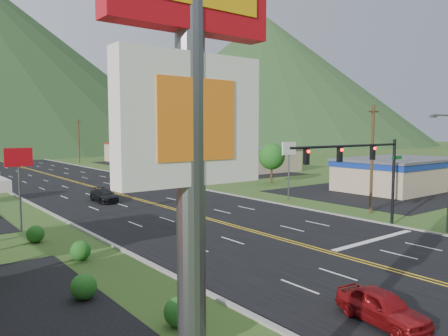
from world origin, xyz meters
TOP-DOWN VIEW (x-y plane):
  - pylon_sign at (-17.00, 2.00)m, footprint 4.32×0.60m
  - traffic_signal at (6.48, 14.00)m, footprint 13.10×0.43m
  - streetlight_east at (11.18, 10.00)m, footprint 3.28×0.25m
  - building_east_near at (30.00, 25.00)m, footprint 15.40×10.40m
  - building_east_mid at (32.00, 55.00)m, footprint 14.40×11.40m
  - building_east_far at (28.00, 90.00)m, footprint 16.40×12.40m
  - pole_sign_west_a at (-14.00, 30.00)m, footprint 2.00×0.18m
  - pole_sign_east_a at (13.00, 28.00)m, footprint 2.00×0.18m
  - pole_sign_east_b at (13.00, 60.00)m, footprint 2.00×0.18m
  - tree_east_a at (22.00, 40.00)m, footprint 3.84×3.84m
  - tree_east_b at (26.00, 78.00)m, footprint 3.84×3.84m
  - utility_pole_a at (13.50, 18.00)m, footprint 1.60×0.28m
  - utility_pole_b at (13.50, 55.00)m, footprint 1.60×0.28m
  - utility_pole_c at (13.50, 95.00)m, footprint 1.60×0.28m
  - utility_pole_d at (13.50, 135.00)m, footprint 1.60×0.28m
  - mountain_ne at (147.84, 176.19)m, footprint 180.00×180.00m
  - car_red_near at (-6.44, 4.18)m, footprint 2.19×4.20m
  - car_dark_mid at (-3.62, 39.19)m, footprint 2.08×4.75m
  - car_red_far at (3.20, 48.26)m, footprint 1.97×4.40m

SIDE VIEW (x-z plane):
  - car_dark_mid at x=-3.62m, z-range 0.00..1.36m
  - car_red_near at x=-6.44m, z-range 0.00..1.37m
  - car_red_far at x=3.20m, z-range 0.00..1.40m
  - building_east_mid at x=32.00m, z-range 0.01..4.31m
  - building_east_far at x=28.00m, z-range 0.01..4.51m
  - building_east_near at x=30.00m, z-range 0.22..4.32m
  - tree_east_a at x=22.00m, z-range 0.98..6.80m
  - tree_east_b at x=26.00m, z-range 0.98..6.80m
  - pole_sign_west_a at x=-14.00m, z-range 1.85..8.25m
  - pole_sign_east_a at x=13.00m, z-range 1.85..8.25m
  - pole_sign_east_b at x=13.00m, z-range 1.85..8.25m
  - utility_pole_a at x=13.50m, z-range 0.13..10.13m
  - utility_pole_b at x=13.50m, z-range 0.13..10.13m
  - utility_pole_c at x=13.50m, z-range 0.13..10.13m
  - utility_pole_d at x=13.50m, z-range 0.13..10.13m
  - streetlight_east at x=11.18m, z-range 0.68..9.68m
  - traffic_signal at x=6.48m, z-range 1.83..8.83m
  - pylon_sign at x=-17.00m, z-range 2.30..16.30m
  - mountain_ne at x=147.84m, z-range 0.00..70.00m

